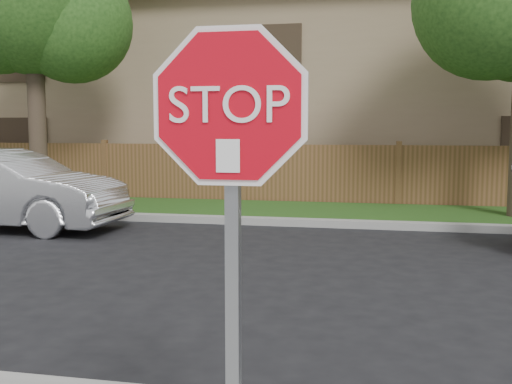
# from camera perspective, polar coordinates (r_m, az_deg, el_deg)

# --- Properties ---
(far_curb) EXTENTS (70.00, 0.30, 0.15)m
(far_curb) POSITION_cam_1_polar(r_m,az_deg,el_deg) (12.45, 13.75, -3.13)
(far_curb) COLOR gray
(far_curb) RESTS_ON ground
(grass_strip) EXTENTS (70.00, 3.00, 0.12)m
(grass_strip) POSITION_cam_1_polar(r_m,az_deg,el_deg) (14.08, 13.51, -2.11)
(grass_strip) COLOR #1E4714
(grass_strip) RESTS_ON ground
(fence) EXTENTS (70.00, 0.12, 1.60)m
(fence) POSITION_cam_1_polar(r_m,az_deg,el_deg) (15.59, 13.39, 1.42)
(fence) COLOR brown
(fence) RESTS_ON ground
(apartment_building) EXTENTS (35.20, 9.20, 7.20)m
(apartment_building) POSITION_cam_1_polar(r_m,az_deg,el_deg) (21.19, 13.13, 10.04)
(apartment_building) COLOR #907959
(apartment_building) RESTS_ON ground
(stop_sign) EXTENTS (1.01, 0.13, 2.55)m
(stop_sign) POSITION_cam_1_polar(r_m,az_deg,el_deg) (2.74, -2.45, 1.40)
(stop_sign) COLOR gray
(stop_sign) RESTS_ON sidewalk_near
(sedan_left) EXTENTS (4.93, 1.84, 1.61)m
(sedan_left) POSITION_cam_1_polar(r_m,az_deg,el_deg) (13.05, -22.83, 0.22)
(sedan_left) COLOR silver
(sedan_left) RESTS_ON ground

